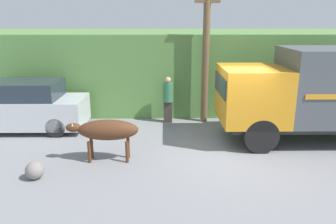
# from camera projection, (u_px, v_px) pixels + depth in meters

# --- Properties ---
(ground_plane) EXTENTS (60.00, 60.00, 0.00)m
(ground_plane) POSITION_uv_depth(u_px,v_px,m) (226.00, 152.00, 9.84)
(ground_plane) COLOR gray
(hillside_embankment) EXTENTS (32.00, 6.93, 3.28)m
(hillside_embankment) POSITION_uv_depth(u_px,v_px,m) (202.00, 65.00, 16.02)
(hillside_embankment) COLOR #568442
(hillside_embankment) RESTS_ON ground_plane
(cargo_truck) EXTENTS (6.61, 2.26, 3.00)m
(cargo_truck) POSITION_uv_depth(u_px,v_px,m) (330.00, 91.00, 10.31)
(cargo_truck) COLOR #2D2D2D
(cargo_truck) RESTS_ON ground_plane
(brown_cow) EXTENTS (2.00, 0.58, 1.19)m
(brown_cow) POSITION_uv_depth(u_px,v_px,m) (106.00, 130.00, 9.04)
(brown_cow) COLOR #512D19
(brown_cow) RESTS_ON ground_plane
(parked_suv) EXTENTS (4.25, 1.81, 1.77)m
(parked_suv) POSITION_uv_depth(u_px,v_px,m) (25.00, 107.00, 11.60)
(parked_suv) COLOR silver
(parked_suv) RESTS_ON ground_plane
(pedestrian_on_hill) EXTENTS (0.38, 0.38, 1.77)m
(pedestrian_on_hill) POSITION_uv_depth(u_px,v_px,m) (168.00, 98.00, 12.40)
(pedestrian_on_hill) COLOR #38332D
(pedestrian_on_hill) RESTS_ON ground_plane
(utility_pole) EXTENTS (0.90, 0.26, 5.05)m
(utility_pole) POSITION_uv_depth(u_px,v_px,m) (206.00, 53.00, 12.08)
(utility_pole) COLOR brown
(utility_pole) RESTS_ON ground_plane
(roadside_rock) EXTENTS (0.46, 0.46, 0.46)m
(roadside_rock) POSITION_uv_depth(u_px,v_px,m) (35.00, 170.00, 8.15)
(roadside_rock) COLOR gray
(roadside_rock) RESTS_ON ground_plane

